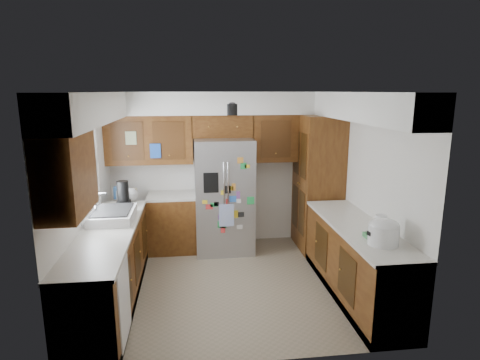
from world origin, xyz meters
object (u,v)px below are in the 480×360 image
object	(u,v)px
rice_cooker	(384,231)
fridge	(224,196)
paper_towel	(380,227)
pantry	(318,183)

from	to	relation	value
rice_cooker	fridge	bearing A→B (deg)	123.08
paper_towel	fridge	bearing A→B (deg)	125.25
pantry	fridge	size ratio (longest dim) A/B	1.19
rice_cooker	paper_towel	world-z (taller)	rice_cooker
fridge	paper_towel	xyz separation A→B (m)	(1.53, -2.17, 0.16)
pantry	paper_towel	distance (m)	2.11
fridge	paper_towel	world-z (taller)	fridge
fridge	rice_cooker	xyz separation A→B (m)	(1.50, -2.30, 0.17)
fridge	rice_cooker	world-z (taller)	fridge
pantry	rice_cooker	bearing A→B (deg)	-90.01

